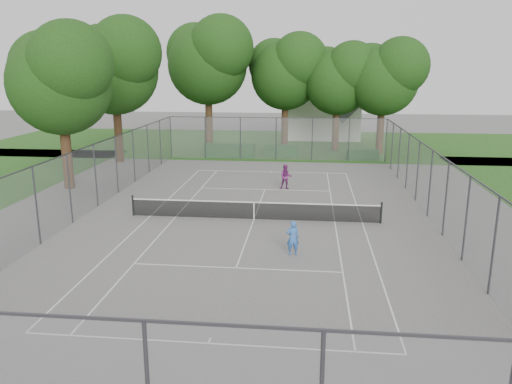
# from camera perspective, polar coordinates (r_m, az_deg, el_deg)

# --- Properties ---
(ground) EXTENTS (120.00, 120.00, 0.00)m
(ground) POSITION_cam_1_polar(r_m,az_deg,el_deg) (25.65, -0.23, -3.14)
(ground) COLOR #605D5B
(ground) RESTS_ON ground
(grass_far) EXTENTS (60.00, 20.00, 0.00)m
(grass_far) POSITION_cam_1_polar(r_m,az_deg,el_deg) (50.99, 2.96, 5.56)
(grass_far) COLOR #204B15
(grass_far) RESTS_ON ground
(court_markings) EXTENTS (11.03, 23.83, 0.01)m
(court_markings) POSITION_cam_1_polar(r_m,az_deg,el_deg) (25.65, -0.23, -3.13)
(court_markings) COLOR silver
(court_markings) RESTS_ON ground
(tennis_net) EXTENTS (12.87, 0.10, 1.10)m
(tennis_net) POSITION_cam_1_polar(r_m,az_deg,el_deg) (25.51, -0.24, -2.05)
(tennis_net) COLOR black
(tennis_net) RESTS_ON ground
(perimeter_fence) EXTENTS (18.08, 34.08, 3.52)m
(perimeter_fence) POSITION_cam_1_polar(r_m,az_deg,el_deg) (25.17, -0.24, 0.79)
(perimeter_fence) COLOR #38383D
(perimeter_fence) RESTS_ON ground
(tree_far_left) EXTENTS (8.47, 7.73, 12.18)m
(tree_far_left) POSITION_cam_1_polar(r_m,az_deg,el_deg) (47.82, -5.44, 15.01)
(tree_far_left) COLOR #352113
(tree_far_left) RESTS_ON ground
(tree_far_midleft) EXTENTS (7.45, 6.80, 10.71)m
(tree_far_midleft) POSITION_cam_1_polar(r_m,az_deg,el_deg) (47.84, 3.50, 13.83)
(tree_far_midleft) COLOR #352113
(tree_far_midleft) RESTS_ON ground
(tree_far_midright) EXTENTS (6.84, 6.25, 9.84)m
(tree_far_midright) POSITION_cam_1_polar(r_m,az_deg,el_deg) (46.51, 9.43, 12.92)
(tree_far_midright) COLOR #352113
(tree_far_midright) RESTS_ON ground
(tree_far_right) EXTENTS (7.02, 6.41, 10.10)m
(tree_far_right) POSITION_cam_1_polar(r_m,az_deg,el_deg) (45.79, 14.50, 12.88)
(tree_far_right) COLOR #352113
(tree_far_right) RESTS_ON ground
(tree_side_back) EXTENTS (7.96, 7.27, 11.44)m
(tree_side_back) POSITION_cam_1_polar(r_m,az_deg,el_deg) (41.96, -15.87, 13.98)
(tree_side_back) COLOR #352113
(tree_side_back) RESTS_ON ground
(tree_side_front) EXTENTS (7.18, 6.56, 10.33)m
(tree_side_front) POSITION_cam_1_polar(r_m,az_deg,el_deg) (33.45, -21.48, 12.30)
(tree_side_front) COLOR #352113
(tree_side_front) RESTS_ON ground
(hedge_left) EXTENTS (4.31, 1.29, 1.08)m
(hedge_left) POSITION_cam_1_polar(r_m,az_deg,el_deg) (43.57, -3.00, 4.79)
(hedge_left) COLOR #154216
(hedge_left) RESTS_ON ground
(hedge_mid) EXTENTS (3.01, 0.86, 0.94)m
(hedge_mid) POSITION_cam_1_polar(r_m,az_deg,el_deg) (43.75, 2.90, 4.75)
(hedge_mid) COLOR #154216
(hedge_mid) RESTS_ON ground
(hedge_right) EXTENTS (2.65, 0.97, 0.80)m
(hedge_right) POSITION_cam_1_polar(r_m,az_deg,el_deg) (42.99, 12.07, 4.18)
(hedge_right) COLOR #154216
(hedge_right) RESTS_ON ground
(house) EXTENTS (7.55, 5.85, 9.40)m
(house) POSITION_cam_1_polar(r_m,az_deg,el_deg) (55.12, 7.78, 10.06)
(house) COLOR silver
(house) RESTS_ON ground
(girl_player) EXTENTS (0.60, 0.46, 1.48)m
(girl_player) POSITION_cam_1_polar(r_m,az_deg,el_deg) (20.79, 4.22, -5.25)
(girl_player) COLOR #3064B6
(girl_player) RESTS_ON ground
(woman_player) EXTENTS (0.81, 0.65, 1.59)m
(woman_player) POSITION_cam_1_polar(r_m,az_deg,el_deg) (31.79, 3.43, 1.73)
(woman_player) COLOR #6F2565
(woman_player) RESTS_ON ground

